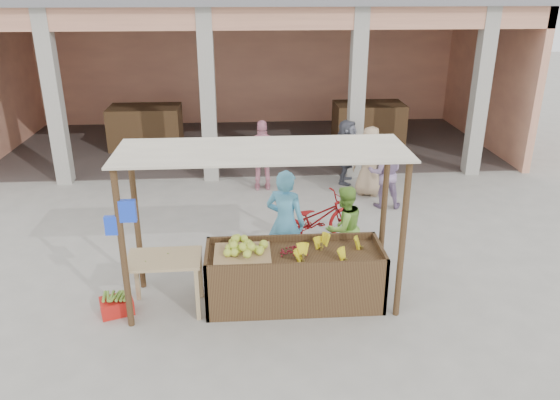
{
  "coord_description": "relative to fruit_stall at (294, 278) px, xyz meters",
  "views": [
    {
      "loc": [
        -0.2,
        -7.07,
        4.52
      ],
      "look_at": [
        0.37,
        1.2,
        1.18
      ],
      "focal_mm": 35.0,
      "sensor_mm": 36.0,
      "label": 1
    }
  ],
  "objects": [
    {
      "name": "vendor_blue",
      "position": [
        -0.06,
        0.92,
        0.55
      ],
      "size": [
        0.87,
        0.78,
        1.91
      ],
      "primitive_type": "imported",
      "rotation": [
        0.0,
        0.0,
        2.71
      ],
      "color": "#51ABD8",
      "rests_on": "ground"
    },
    {
      "name": "berry_heap",
      "position": [
        -0.01,
        0.0,
        0.47
      ],
      "size": [
        0.45,
        0.37,
        0.14
      ],
      "primitive_type": "ellipsoid",
      "color": "maroon",
      "rests_on": "fruit_stall"
    },
    {
      "name": "papaya_pile",
      "position": [
        -1.88,
        -0.07,
        0.55
      ],
      "size": [
        0.68,
        0.39,
        0.19
      ],
      "primitive_type": null,
      "color": "#4C842B",
      "rests_on": "side_table"
    },
    {
      "name": "side_table",
      "position": [
        -1.88,
        -0.07,
        0.31
      ],
      "size": [
        1.07,
        0.72,
        0.85
      ],
      "rotation": [
        0.0,
        0.0,
        0.02
      ],
      "color": "tan",
      "rests_on": "ground"
    },
    {
      "name": "stall_awning",
      "position": [
        -0.51,
        0.06,
        1.58
      ],
      "size": [
        4.09,
        1.35,
        2.39
      ],
      "color": "#503A20",
      "rests_on": "ground"
    },
    {
      "name": "red_crate",
      "position": [
        -2.61,
        -0.13,
        -0.28
      ],
      "size": [
        0.54,
        0.46,
        0.24
      ],
      "primitive_type": "cube",
      "rotation": [
        0.0,
        0.0,
        0.34
      ],
      "color": "red",
      "rests_on": "ground"
    },
    {
      "name": "shopper_b",
      "position": [
        -0.26,
        4.84,
        0.47
      ],
      "size": [
        1.03,
        0.55,
        1.75
      ],
      "primitive_type": "imported",
      "rotation": [
        0.0,
        0.0,
        3.14
      ],
      "color": "pink",
      "rests_on": "ground"
    },
    {
      "name": "melon_tray",
      "position": [
        -0.76,
        -0.01,
        0.5
      ],
      "size": [
        0.82,
        0.71,
        0.21
      ],
      "color": "#A07C52",
      "rests_on": "fruit_stall"
    },
    {
      "name": "motorcycle",
      "position": [
        0.59,
        2.0,
        0.08
      ],
      "size": [
        1.27,
        1.92,
        0.95
      ],
      "primitive_type": "imported",
      "rotation": [
        0.0,
        0.0,
        1.96
      ],
      "color": "maroon",
      "rests_on": "ground"
    },
    {
      "name": "produce_sacks",
      "position": [
        2.47,
        5.55,
        -0.13
      ],
      "size": [
        0.89,
        0.66,
        0.54
      ],
      "color": "maroon",
      "rests_on": "ground"
    },
    {
      "name": "market_building",
      "position": [
        -0.45,
        8.93,
        2.3
      ],
      "size": [
        14.4,
        6.4,
        4.2
      ],
      "color": "#E89F79",
      "rests_on": "ground"
    },
    {
      "name": "shopper_c",
      "position": [
        2.09,
        4.32,
        0.47
      ],
      "size": [
        0.98,
        0.8,
        1.75
      ],
      "primitive_type": "imported",
      "rotation": [
        0.0,
        0.0,
        2.8
      ],
      "color": "tan",
      "rests_on": "ground"
    },
    {
      "name": "ground",
      "position": [
        -0.5,
        0.0,
        -0.4
      ],
      "size": [
        60.0,
        60.0,
        0.0
      ],
      "primitive_type": "plane",
      "color": "gray",
      "rests_on": "ground"
    },
    {
      "name": "plantain_bundle",
      "position": [
        -2.61,
        -0.13,
        -0.13
      ],
      "size": [
        0.36,
        0.25,
        0.07
      ],
      "primitive_type": null,
      "color": "olive",
      "rests_on": "red_crate"
    },
    {
      "name": "shopper_d",
      "position": [
        1.73,
        5.18,
        0.41
      ],
      "size": [
        0.96,
        1.6,
        1.61
      ],
      "primitive_type": "imported",
      "rotation": [
        0.0,
        0.0,
        1.33
      ],
      "color": "#4E505C",
      "rests_on": "ground"
    },
    {
      "name": "vendor_green",
      "position": [
        0.92,
        1.03,
        0.36
      ],
      "size": [
        0.85,
        0.72,
        1.53
      ],
      "primitive_type": "imported",
      "rotation": [
        0.0,
        0.0,
        3.63
      ],
      "color": "#84C046",
      "rests_on": "ground"
    },
    {
      "name": "fruit_stall",
      "position": [
        0.0,
        0.0,
        0.0
      ],
      "size": [
        2.6,
        0.95,
        0.8
      ],
      "primitive_type": "cube",
      "color": "#503A20",
      "rests_on": "ground"
    },
    {
      "name": "shopper_f",
      "position": [
        2.27,
        3.62,
        0.43
      ],
      "size": [
        0.87,
        0.59,
        1.66
      ],
      "primitive_type": "imported",
      "rotation": [
        0.0,
        0.0,
        2.98
      ],
      "color": "gray",
      "rests_on": "ground"
    },
    {
      "name": "banana_heap",
      "position": [
        0.53,
        -0.02,
        0.5
      ],
      "size": [
        1.06,
        0.58,
        0.19
      ],
      "primitive_type": null,
      "color": "yellow",
      "rests_on": "fruit_stall"
    }
  ]
}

